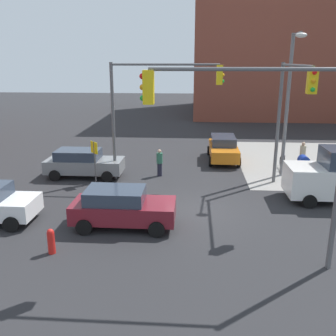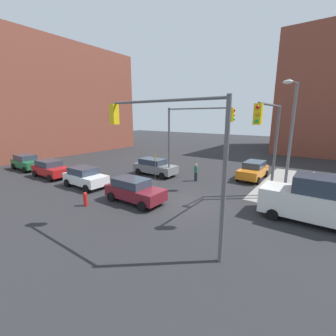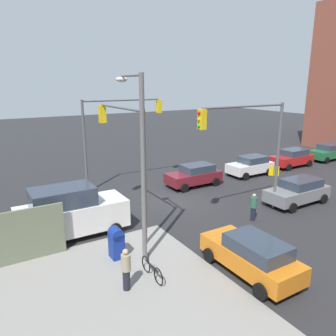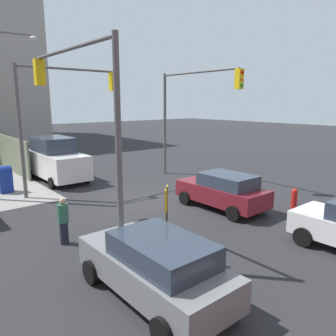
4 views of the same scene
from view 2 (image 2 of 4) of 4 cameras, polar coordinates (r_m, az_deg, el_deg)
The scene contains 19 objects.
ground_plane at distance 15.47m, azimuth 4.13°, elevation -8.86°, with size 120.00×120.00×0.00m, color #28282B.
building_brick_west at distance 43.45m, azimuth -30.73°, elevation 14.40°, with size 16.00×28.00×16.35m.
traffic_signal_nw_corner at distance 19.36m, azimuth 6.03°, elevation 9.70°, with size 6.12×0.36×6.50m.
traffic_signal_se_corner at distance 9.53m, azimuth 0.83°, elevation 6.56°, with size 6.28×0.36×6.50m.
traffic_signal_ne_corner at distance 14.98m, azimuth 24.44°, elevation 7.58°, with size 0.36×5.54×6.50m.
street_lamp_corner at distance 17.86m, azimuth 28.62°, elevation 8.06°, with size 0.59×2.67×8.00m.
warning_sign_two_way at distance 20.80m, azimuth -3.30°, elevation 1.55°, with size 0.48×0.48×2.40m.
mailbox_blue at distance 18.00m, azimuth 30.33°, elevation -4.93°, with size 0.56×0.64×1.43m.
fire_hydrant at distance 15.77m, azimuth -20.24°, elevation -7.34°, with size 0.26×0.26×0.94m.
coupe_red at distance 24.44m, azimuth -27.68°, elevation -0.12°, with size 4.18×2.02×1.62m.
hatchback_white at distance 19.91m, azimuth -20.34°, elevation -2.12°, with size 3.92×2.02×1.62m.
coupe_maroon at distance 15.56m, azimuth -8.58°, elevation -5.54°, with size 4.20×2.02×1.62m.
hatchback_orange at distance 22.53m, azimuth 20.83°, elevation -0.47°, with size 2.02×4.39×1.62m.
sedan_gray at distance 22.51m, azimuth -3.38°, elevation 0.36°, with size 4.42×2.02×1.62m.
hatchback_green at distance 29.28m, azimuth -32.21°, elevation 1.30°, with size 4.15×2.02×1.62m.
van_white_delivery at distance 14.74m, azimuth 33.57°, elevation -6.90°, with size 5.40×2.32×2.62m.
pedestrian_crossing at distance 20.47m, azimuth 7.10°, elevation -1.04°, with size 0.36×0.36×1.61m.
pedestrian_waiting at distance 20.25m, azimuth 32.78°, elevation -3.05°, with size 0.36×0.36×1.70m.
bicycle_leaning_on_fence at distance 20.27m, azimuth 29.19°, elevation -4.18°, with size 0.05×1.75×0.97m.
Camera 2 is at (7.51, -12.25, 5.73)m, focal length 24.00 mm.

